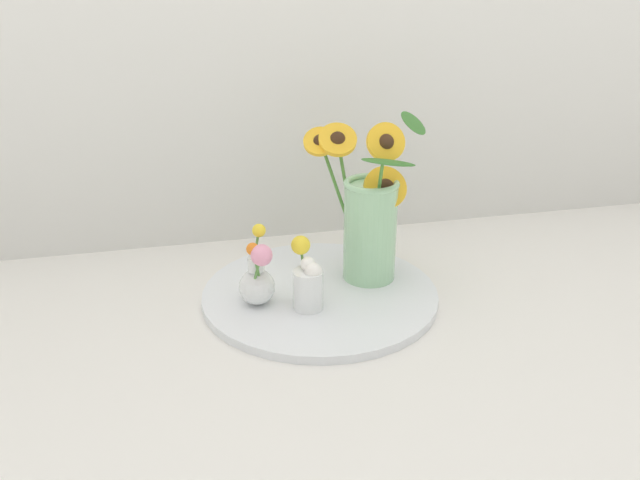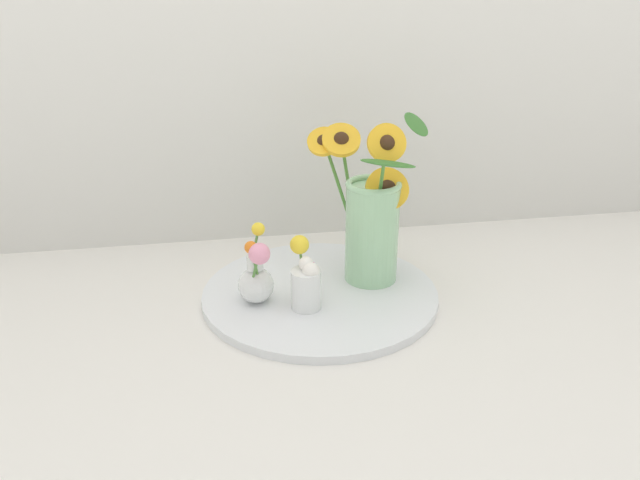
% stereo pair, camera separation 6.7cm
% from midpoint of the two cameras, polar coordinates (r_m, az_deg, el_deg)
% --- Properties ---
extents(ground_plane, '(6.00, 6.00, 0.00)m').
position_cam_midpoint_polar(ground_plane, '(1.25, -2.29, -6.73)').
color(ground_plane, silver).
extents(serving_tray, '(0.49, 0.49, 0.02)m').
position_cam_midpoint_polar(serving_tray, '(1.30, -1.47, -4.99)').
color(serving_tray, silver).
rests_on(serving_tray, ground_plane).
extents(mason_jar_sunflowers, '(0.23, 0.24, 0.36)m').
position_cam_midpoint_polar(mason_jar_sunflowers, '(1.30, 3.08, 2.01)').
color(mason_jar_sunflowers, '#99CC9E').
rests_on(mason_jar_sunflowers, serving_tray).
extents(vase_small_center, '(0.06, 0.08, 0.14)m').
position_cam_midpoint_polar(vase_small_center, '(1.21, -2.67, -3.66)').
color(vase_small_center, white).
rests_on(vase_small_center, serving_tray).
extents(vase_bulb_right, '(0.07, 0.09, 0.16)m').
position_cam_midpoint_polar(vase_bulb_right, '(1.23, -7.28, -3.48)').
color(vase_bulb_right, white).
rests_on(vase_bulb_right, serving_tray).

